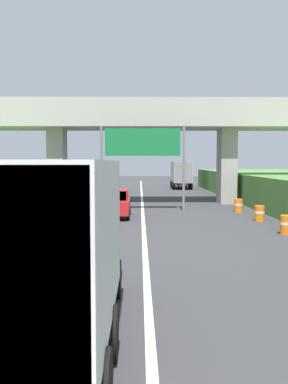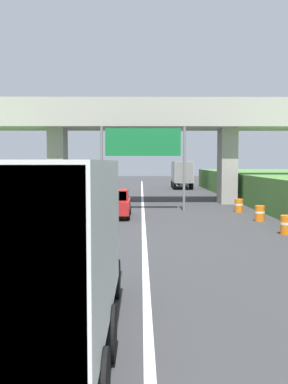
{
  "view_description": "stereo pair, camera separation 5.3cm",
  "coord_description": "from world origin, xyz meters",
  "px_view_note": "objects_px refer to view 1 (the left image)",
  "views": [
    {
      "loc": [
        -0.2,
        -1.47,
        3.42
      ],
      "look_at": [
        0.0,
        18.36,
        2.0
      ],
      "focal_mm": 39.68,
      "sensor_mm": 36.0,
      "label": 1
    },
    {
      "loc": [
        -0.14,
        -1.47,
        3.42
      ],
      "look_at": [
        0.0,
        18.36,
        2.0
      ],
      "focal_mm": 39.68,
      "sensor_mm": 36.0,
      "label": 2
    }
  ],
  "objects_px": {
    "truck_silver": "(52,243)",
    "car_red": "(115,204)",
    "construction_barrel_4": "(259,213)",
    "overhead_highway_sign": "(143,148)",
    "construction_barrel_3": "(286,225)",
    "construction_barrel_5": "(238,205)",
    "truck_white": "(181,173)"
  },
  "relations": [
    {
      "from": "truck_silver",
      "to": "construction_barrel_5",
      "type": "distance_m",
      "value": 22.5
    },
    {
      "from": "truck_silver",
      "to": "truck_white",
      "type": "distance_m",
      "value": 47.06
    },
    {
      "from": "overhead_highway_sign",
      "to": "construction_barrel_3",
      "type": "bearing_deg",
      "value": -55.12
    },
    {
      "from": "construction_barrel_5",
      "to": "truck_white",
      "type": "bearing_deg",
      "value": 93.22
    },
    {
      "from": "construction_barrel_3",
      "to": "construction_barrel_5",
      "type": "height_order",
      "value": "same"
    },
    {
      "from": "truck_silver",
      "to": "construction_barrel_4",
      "type": "bearing_deg",
      "value": 62.72
    },
    {
      "from": "construction_barrel_4",
      "to": "construction_barrel_3",
      "type": "bearing_deg",
      "value": -89.79
    },
    {
      "from": "overhead_highway_sign",
      "to": "construction_barrel_4",
      "type": "bearing_deg",
      "value": -37.88
    },
    {
      "from": "truck_silver",
      "to": "construction_barrel_3",
      "type": "relative_size",
      "value": 8.11
    },
    {
      "from": "truck_silver",
      "to": "car_red",
      "type": "relative_size",
      "value": 1.78
    },
    {
      "from": "construction_barrel_3",
      "to": "construction_barrel_5",
      "type": "bearing_deg",
      "value": 91.31
    },
    {
      "from": "overhead_highway_sign",
      "to": "construction_barrel_3",
      "type": "height_order",
      "value": "overhead_highway_sign"
    },
    {
      "from": "overhead_highway_sign",
      "to": "construction_barrel_3",
      "type": "distance_m",
      "value": 12.35
    },
    {
      "from": "overhead_highway_sign",
      "to": "truck_silver",
      "type": "height_order",
      "value": "overhead_highway_sign"
    },
    {
      "from": "truck_white",
      "to": "construction_barrel_3",
      "type": "distance_m",
      "value": 34.58
    },
    {
      "from": "truck_silver",
      "to": "construction_barrel_5",
      "type": "relative_size",
      "value": 8.11
    },
    {
      "from": "car_red",
      "to": "construction_barrel_3",
      "type": "distance_m",
      "value": 10.45
    },
    {
      "from": "car_red",
      "to": "truck_white",
      "type": "bearing_deg",
      "value": 76.56
    },
    {
      "from": "truck_white",
      "to": "car_red",
      "type": "height_order",
      "value": "truck_white"
    },
    {
      "from": "overhead_highway_sign",
      "to": "construction_barrel_5",
      "type": "height_order",
      "value": "overhead_highway_sign"
    },
    {
      "from": "overhead_highway_sign",
      "to": "truck_white",
      "type": "bearing_deg",
      "value": 78.53
    },
    {
      "from": "truck_silver",
      "to": "construction_barrel_3",
      "type": "height_order",
      "value": "truck_silver"
    },
    {
      "from": "truck_white",
      "to": "construction_barrel_4",
      "type": "relative_size",
      "value": 8.11
    },
    {
      "from": "construction_barrel_4",
      "to": "car_red",
      "type": "bearing_deg",
      "value": 168.08
    },
    {
      "from": "car_red",
      "to": "truck_silver",
      "type": "bearing_deg",
      "value": -90.26
    },
    {
      "from": "car_red",
      "to": "construction_barrel_3",
      "type": "bearing_deg",
      "value": -36.31
    },
    {
      "from": "construction_barrel_3",
      "to": "construction_barrel_4",
      "type": "bearing_deg",
      "value": 90.21
    },
    {
      "from": "car_red",
      "to": "construction_barrel_4",
      "type": "bearing_deg",
      "value": -11.92
    },
    {
      "from": "car_red",
      "to": "construction_barrel_4",
      "type": "relative_size",
      "value": 4.56
    },
    {
      "from": "truck_white",
      "to": "car_red",
      "type": "relative_size",
      "value": 1.78
    },
    {
      "from": "truck_silver",
      "to": "car_red",
      "type": "bearing_deg",
      "value": 89.74
    },
    {
      "from": "car_red",
      "to": "construction_barrel_5",
      "type": "distance_m",
      "value": 8.64
    }
  ]
}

